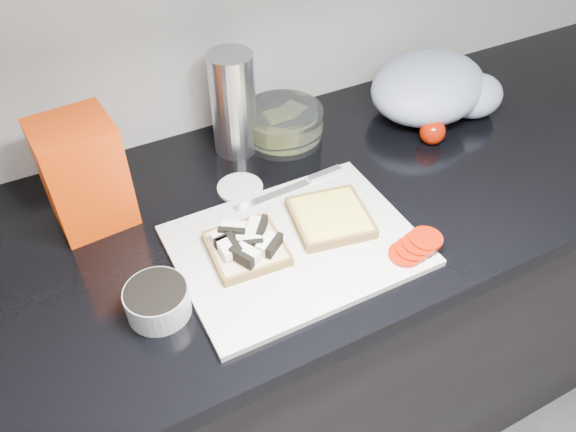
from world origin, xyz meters
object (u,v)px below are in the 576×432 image
object	(u,v)px
cutting_board	(296,246)
steel_canister	(233,104)
glass_bowl	(283,124)
bread_bag	(84,174)

from	to	relation	value
cutting_board	steel_canister	bearing A→B (deg)	85.22
cutting_board	glass_bowl	size ratio (longest dim) A/B	2.40
cutting_board	steel_canister	xyz separation A→B (m)	(0.03, 0.31, 0.10)
glass_bowl	steel_canister	xyz separation A→B (m)	(-0.10, 0.01, 0.07)
cutting_board	glass_bowl	world-z (taller)	glass_bowl
cutting_board	steel_canister	distance (m)	0.33
bread_bag	steel_canister	size ratio (longest dim) A/B	0.94
glass_bowl	bread_bag	world-z (taller)	bread_bag
cutting_board	glass_bowl	xyz separation A→B (m)	(0.13, 0.30, 0.03)
cutting_board	steel_canister	size ratio (longest dim) A/B	1.90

